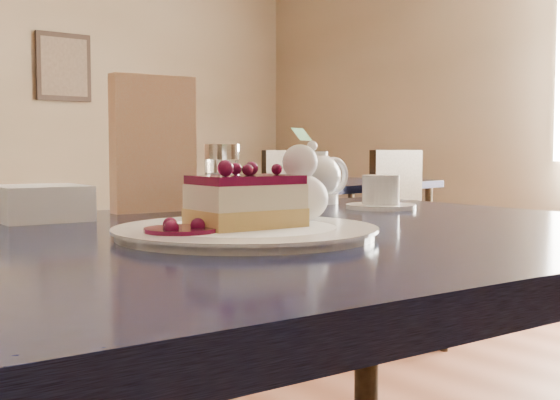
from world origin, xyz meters
TOP-DOWN VIEW (x-y plane):
  - main_table at (0.16, 0.09)m, footprint 1.34×0.93m
  - dessert_plate at (0.16, 0.04)m, footprint 0.32×0.32m
  - cheesecake_slice at (0.16, 0.04)m, footprint 0.13×0.10m
  - whipped_cream at (0.25, 0.04)m, footprint 0.08×0.08m
  - berry_sauce at (0.07, 0.03)m, footprint 0.09×0.09m
  - tea_set at (0.59, 0.38)m, footprint 0.19×0.30m
  - menu_card at (0.24, 0.43)m, footprint 0.15×0.04m
  - sugar_shaker at (0.35, 0.39)m, footprint 0.06×0.06m
  - napkin_stack at (0.03, 0.40)m, footprint 0.14×0.14m
  - bg_table_far_right at (2.35, 2.27)m, footprint 1.11×1.81m

SIDE VIEW (x-z plane):
  - bg_table_far_right at x=2.35m, z-range -0.53..0.67m
  - main_table at x=0.16m, z-range 0.32..1.13m
  - dessert_plate at x=0.16m, z-range 0.81..0.82m
  - berry_sauce at x=0.07m, z-range 0.82..0.83m
  - napkin_stack at x=0.03m, z-range 0.81..0.86m
  - cheesecake_slice at x=0.16m, z-range 0.82..0.89m
  - whipped_cream at x=0.25m, z-range 0.82..0.89m
  - tea_set at x=0.59m, z-range 0.80..0.91m
  - sugar_shaker at x=0.35m, z-range 0.81..0.93m
  - menu_card at x=0.24m, z-range 0.81..1.05m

